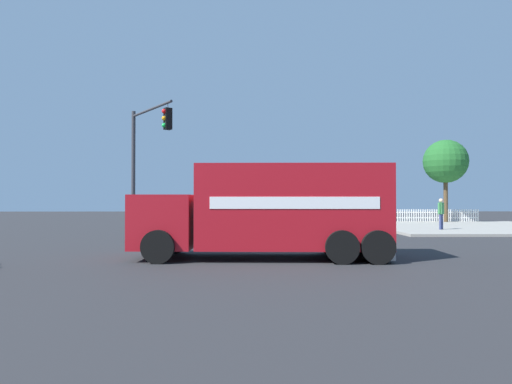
{
  "coord_description": "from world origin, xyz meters",
  "views": [
    {
      "loc": [
        1.38,
        15.11,
        1.93
      ],
      "look_at": [
        1.2,
        0.83,
        2.14
      ],
      "focal_mm": 30.6,
      "sensor_mm": 36.0,
      "label": 1
    }
  ],
  "objects_px": {
    "traffic_light_primary": "(144,152)",
    "pedestrian_near_corner": "(441,212)",
    "delivery_truck": "(271,210)",
    "shade_tree_near": "(445,162)"
  },
  "relations": [
    {
      "from": "delivery_truck",
      "to": "shade_tree_near",
      "type": "distance_m",
      "value": 24.16
    },
    {
      "from": "traffic_light_primary",
      "to": "pedestrian_near_corner",
      "type": "bearing_deg",
      "value": -167.07
    },
    {
      "from": "traffic_light_primary",
      "to": "pedestrian_near_corner",
      "type": "height_order",
      "value": "traffic_light_primary"
    },
    {
      "from": "delivery_truck",
      "to": "pedestrian_near_corner",
      "type": "height_order",
      "value": "delivery_truck"
    },
    {
      "from": "delivery_truck",
      "to": "traffic_light_primary",
      "type": "height_order",
      "value": "traffic_light_primary"
    },
    {
      "from": "pedestrian_near_corner",
      "to": "shade_tree_near",
      "type": "relative_size",
      "value": 0.28
    },
    {
      "from": "delivery_truck",
      "to": "traffic_light_primary",
      "type": "distance_m",
      "value": 9.71
    },
    {
      "from": "delivery_truck",
      "to": "shade_tree_near",
      "type": "bearing_deg",
      "value": -126.8
    },
    {
      "from": "pedestrian_near_corner",
      "to": "shade_tree_near",
      "type": "height_order",
      "value": "shade_tree_near"
    },
    {
      "from": "traffic_light_primary",
      "to": "pedestrian_near_corner",
      "type": "distance_m",
      "value": 16.96
    }
  ]
}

